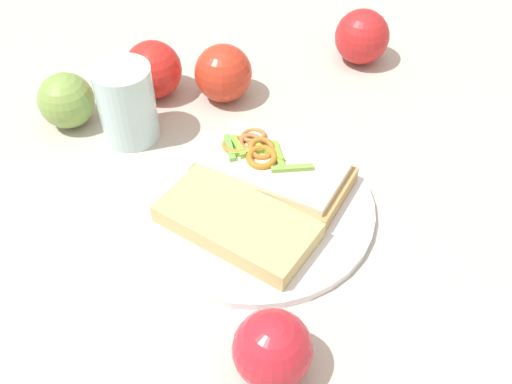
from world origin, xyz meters
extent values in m
plane|color=#BBB2A4|center=(0.00, 0.00, 0.00)|extent=(2.00, 2.00, 0.00)
cylinder|color=white|center=(0.00, 0.00, 0.01)|extent=(0.28, 0.28, 0.01)
cube|color=tan|center=(-0.01, 0.04, 0.02)|extent=(0.20, 0.14, 0.02)
cube|color=#EDE5C3|center=(-0.01, 0.04, 0.04)|extent=(0.18, 0.13, 0.01)
torus|color=#AE6E21|center=(-0.03, 0.04, 0.05)|extent=(0.05, 0.05, 0.01)
torus|color=#C07629|center=(-0.06, 0.03, 0.04)|extent=(0.05, 0.05, 0.01)
torus|color=#B27039|center=(-0.06, 0.06, 0.04)|extent=(0.04, 0.04, 0.01)
torus|color=#AE6D27|center=(-0.04, 0.05, 0.04)|extent=(0.04, 0.05, 0.02)
torus|color=#B46638|center=(-0.05, 0.05, 0.04)|extent=(0.03, 0.03, 0.01)
cube|color=#7CA644|center=(0.01, 0.05, 0.04)|extent=(0.04, 0.04, 0.01)
cube|color=#81A939|center=(-0.01, 0.05, 0.04)|extent=(0.05, 0.04, 0.01)
cube|color=#6DA94B|center=(-0.07, 0.02, 0.04)|extent=(0.04, 0.03, 0.01)
cube|color=#82B83A|center=(-0.06, 0.03, 0.04)|extent=(0.04, 0.02, 0.01)
cube|color=#84BA38|center=(-0.05, 0.03, 0.04)|extent=(0.03, 0.04, 0.01)
cube|color=#82BA33|center=(-0.03, 0.05, 0.04)|extent=(0.05, 0.01, 0.01)
cube|color=tan|center=(0.01, -0.04, 0.02)|extent=(0.19, 0.12, 0.02)
sphere|color=red|center=(0.15, -0.14, 0.04)|extent=(0.09, 0.09, 0.07)
sphere|color=red|center=(-0.19, 0.13, 0.04)|extent=(0.10, 0.10, 0.08)
sphere|color=red|center=(-0.11, 0.34, 0.04)|extent=(0.08, 0.08, 0.08)
sphere|color=red|center=(-0.27, 0.06, 0.04)|extent=(0.11, 0.11, 0.08)
sphere|color=#7A9C46|center=(-0.30, -0.06, 0.04)|extent=(0.10, 0.10, 0.08)
cylinder|color=silver|center=(-0.21, -0.02, 0.05)|extent=(0.07, 0.07, 0.11)
camera|label=1|loc=(0.33, -0.34, 0.52)|focal=41.53mm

